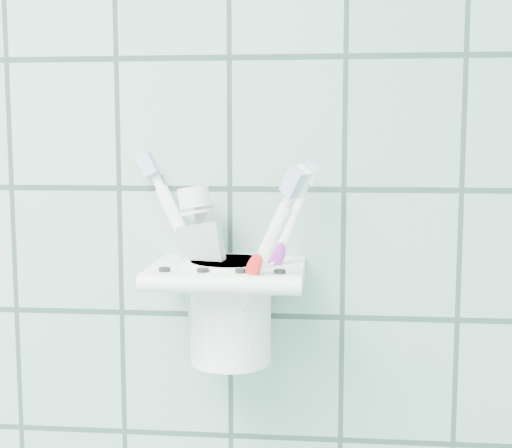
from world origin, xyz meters
TOP-DOWN VIEW (x-y plane):
  - holder_bracket at (0.64, 1.15)m, footprint 0.13×0.11m
  - cup at (0.65, 1.16)m, footprint 0.08×0.08m
  - toothbrush_pink at (0.65, 1.15)m, footprint 0.09×0.05m
  - toothbrush_blue at (0.65, 1.15)m, footprint 0.06×0.03m
  - toothbrush_orange at (0.63, 1.15)m, footprint 0.08×0.07m
  - toothpaste_tube at (0.63, 1.15)m, footprint 0.06×0.04m

SIDE VIEW (x-z plane):
  - cup at x=0.65m, z-range 1.22..1.31m
  - holder_bracket at x=0.64m, z-range 1.28..1.32m
  - toothpaste_tube at x=0.63m, z-range 1.23..1.39m
  - toothbrush_blue at x=0.65m, z-range 1.23..1.41m
  - toothbrush_orange at x=0.63m, z-range 1.23..1.42m
  - toothbrush_pink at x=0.65m, z-range 1.23..1.43m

